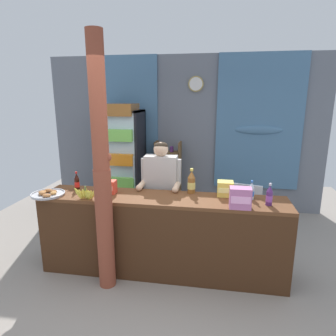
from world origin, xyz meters
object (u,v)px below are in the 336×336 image
at_px(soda_bottle_grape_soda, 269,196).
at_px(soda_bottle_water, 251,191).
at_px(soda_bottle_cola, 77,182).
at_px(shopkeeper, 161,185).
at_px(plastic_lawn_chair, 248,205).
at_px(snack_box_crackers, 107,187).
at_px(snack_box_instant_noodle, 225,189).
at_px(drink_fridge, 121,155).
at_px(banana_bunch, 85,194).
at_px(timber_post, 102,175).
at_px(stall_counter, 161,231).
at_px(bottle_shelf_rack, 168,175).
at_px(pastry_tray, 48,194).
at_px(snack_box_wafer, 240,198).
at_px(soda_bottle_iced_tea, 191,183).

height_order(soda_bottle_grape_soda, soda_bottle_water, soda_bottle_grape_soda).
bearing_deg(soda_bottle_water, soda_bottle_cola, -179.71).
bearing_deg(soda_bottle_grape_soda, shopkeeper, 157.90).
bearing_deg(plastic_lawn_chair, soda_bottle_water, -95.52).
relative_size(snack_box_crackers, snack_box_instant_noodle, 1.18).
bearing_deg(snack_box_instant_noodle, drink_fridge, 138.87).
bearing_deg(banana_bunch, timber_post, -30.45).
distance_m(stall_counter, drink_fridge, 2.20).
bearing_deg(bottle_shelf_rack, soda_bottle_grape_soda, -55.21).
distance_m(bottle_shelf_rack, pastry_tray, 2.46).
bearing_deg(shopkeeper, snack_box_wafer, -34.00).
xyz_separation_m(soda_bottle_cola, soda_bottle_water, (2.13, 0.01, -0.01)).
relative_size(timber_post, banana_bunch, 10.08).
distance_m(drink_fridge, soda_bottle_iced_tea, 2.07).
height_order(stall_counter, banana_bunch, banana_bunch).
height_order(drink_fridge, soda_bottle_grape_soda, drink_fridge).
bearing_deg(banana_bunch, soda_bottle_iced_tea, 19.57).
bearing_deg(pastry_tray, snack_box_wafer, -1.11).
distance_m(soda_bottle_grape_soda, pastry_tray, 2.56).
relative_size(stall_counter, shopkeeper, 1.88).
bearing_deg(banana_bunch, stall_counter, 6.43).
bearing_deg(soda_bottle_water, pastry_tray, -173.69).
bearing_deg(banana_bunch, shopkeeper, 41.12).
bearing_deg(plastic_lawn_chair, stall_counter, -131.24).
height_order(stall_counter, timber_post, timber_post).
relative_size(drink_fridge, soda_bottle_grape_soda, 8.06).
relative_size(stall_counter, soda_bottle_cola, 12.22).
height_order(bottle_shelf_rack, soda_bottle_cola, bottle_shelf_rack).
relative_size(timber_post, snack_box_crackers, 12.62).
height_order(soda_bottle_grape_soda, soda_bottle_cola, soda_bottle_grape_soda).
bearing_deg(timber_post, stall_counter, 24.55).
xyz_separation_m(soda_bottle_iced_tea, snack_box_instant_noodle, (0.41, -0.04, -0.04)).
bearing_deg(soda_bottle_water, snack_box_crackers, -177.73).
bearing_deg(soda_bottle_water, soda_bottle_iced_tea, 171.16).
relative_size(snack_box_wafer, snack_box_crackers, 1.03).
bearing_deg(timber_post, soda_bottle_water, 16.65).
bearing_deg(snack_box_crackers, banana_bunch, -124.66).
xyz_separation_m(bottle_shelf_rack, banana_bunch, (-0.60, -2.23, 0.34)).
height_order(drink_fridge, snack_box_wafer, drink_fridge).
distance_m(stall_counter, bottle_shelf_rack, 2.15).
bearing_deg(pastry_tray, snack_box_crackers, 16.23).
bearing_deg(snack_box_instant_noodle, snack_box_wafer, -68.92).
bearing_deg(plastic_lawn_chair, soda_bottle_grape_soda, -87.01).
relative_size(soda_bottle_iced_tea, snack_box_instant_noodle, 1.67).
distance_m(pastry_tray, banana_bunch, 0.51).
distance_m(stall_counter, soda_bottle_iced_tea, 0.69).
relative_size(plastic_lawn_chair, soda_bottle_grape_soda, 3.45).
relative_size(plastic_lawn_chair, soda_bottle_water, 3.92).
xyz_separation_m(soda_bottle_grape_soda, snack_box_crackers, (-1.88, 0.11, -0.03)).
distance_m(timber_post, drink_fridge, 2.19).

